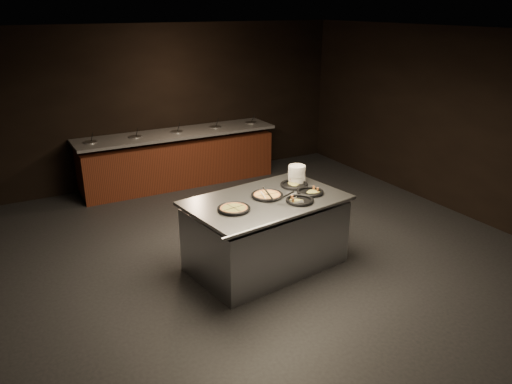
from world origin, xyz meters
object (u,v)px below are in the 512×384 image
(serving_counter, at_px, (266,234))
(plate_stack, at_px, (297,174))
(pan_veggie_whole, at_px, (234,209))
(pan_cheese_whole, at_px, (267,195))

(serving_counter, distance_m, plate_stack, 0.97)
(serving_counter, bearing_deg, pan_veggie_whole, -174.16)
(plate_stack, xyz_separation_m, pan_cheese_whole, (-0.63, -0.28, -0.09))
(plate_stack, bearing_deg, serving_counter, -153.08)
(serving_counter, bearing_deg, pan_cheese_whole, 41.98)
(serving_counter, relative_size, plate_stack, 9.04)
(plate_stack, xyz_separation_m, pan_veggie_whole, (-1.19, -0.47, -0.09))
(pan_cheese_whole, bearing_deg, serving_counter, -129.80)
(serving_counter, distance_m, pan_veggie_whole, 0.73)
(plate_stack, bearing_deg, pan_veggie_whole, -158.34)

